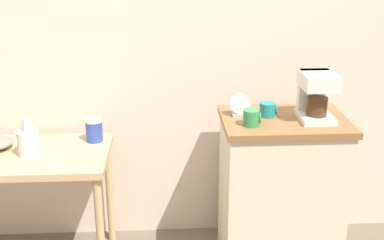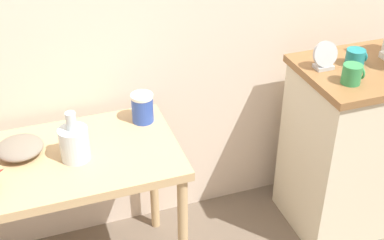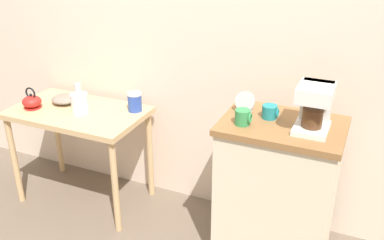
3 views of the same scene
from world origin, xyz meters
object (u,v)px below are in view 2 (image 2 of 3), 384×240
Objects in this scene: bowl_stoneware at (20,148)px; mug_tall_green at (352,74)px; canister_enamel at (142,108)px; glass_carafe_vase at (74,143)px; mug_dark_teal at (356,57)px; table_clock at (325,57)px.

mug_tall_green is at bearing -8.07° from bowl_stoneware.
bowl_stoneware is 0.55m from canister_enamel.
canister_enamel is (0.33, 0.18, -0.01)m from glass_carafe_vase.
glass_carafe_vase is at bearing 175.28° from mug_tall_green.
mug_tall_green is 0.97× the size of mug_dark_teal.
mug_dark_teal is (0.12, 0.15, -0.01)m from mug_tall_green.
mug_dark_teal is 0.73× the size of table_clock.
mug_dark_teal reaches higher than canister_enamel.
bowl_stoneware is at bearing 171.93° from mug_tall_green.
table_clock is at bearing 3.06° from glass_carafe_vase.
mug_tall_green reaches higher than canister_enamel.
canister_enamel is 1.00m from mug_dark_teal.
glass_carafe_vase is at bearing -176.94° from table_clock.
mug_tall_green reaches higher than glass_carafe_vase.
mug_tall_green is at bearing -4.72° from glass_carafe_vase.
glass_carafe_vase is (0.21, -0.10, 0.04)m from bowl_stoneware.
mug_tall_green is at bearing -18.06° from canister_enamel.
mug_tall_green is (0.87, -0.28, 0.16)m from canister_enamel.
mug_dark_teal is at bearing 51.33° from mug_tall_green.
bowl_stoneware is at bearing 178.38° from table_clock.
table_clock reaches higher than mug_dark_teal.
glass_carafe_vase is 1.17m from table_clock.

